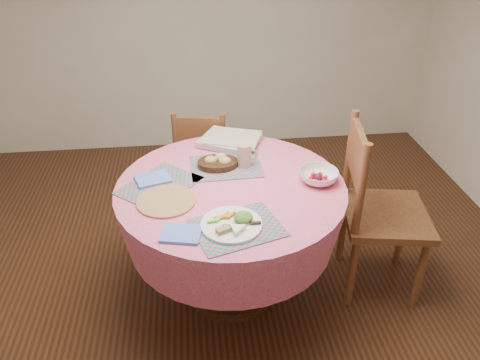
% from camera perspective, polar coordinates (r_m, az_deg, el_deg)
% --- Properties ---
extents(ground, '(4.00, 4.00, 0.00)m').
position_cam_1_polar(ground, '(2.97, -0.98, -12.99)').
color(ground, '#331C0F').
rests_on(ground, ground).
extents(dining_table, '(1.24, 1.24, 0.75)m').
position_cam_1_polar(dining_table, '(2.61, -1.09, -4.27)').
color(dining_table, pink).
rests_on(dining_table, ground).
extents(chair_right, '(0.55, 0.56, 1.06)m').
position_cam_1_polar(chair_right, '(2.78, 16.29, -3.27)').
color(chair_right, brown).
rests_on(chair_right, ground).
extents(chair_back, '(0.45, 0.44, 0.85)m').
position_cam_1_polar(chair_back, '(3.39, -4.58, 2.51)').
color(chair_back, brown).
rests_on(chair_back, ground).
extents(placemat_front, '(0.47, 0.40, 0.01)m').
position_cam_1_polar(placemat_front, '(2.19, -0.30, -5.86)').
color(placemat_front, '#157B61').
rests_on(placemat_front, dining_table).
extents(placemat_left, '(0.49, 0.50, 0.01)m').
position_cam_1_polar(placemat_left, '(2.53, -9.77, -0.67)').
color(placemat_left, '#157B61').
rests_on(placemat_left, dining_table).
extents(placemat_back, '(0.41, 0.31, 0.01)m').
position_cam_1_polar(placemat_back, '(2.67, -1.73, 1.66)').
color(placemat_back, '#157B61').
rests_on(placemat_back, dining_table).
extents(wicker_trivet, '(0.30, 0.30, 0.01)m').
position_cam_1_polar(wicker_trivet, '(2.40, -8.99, -2.54)').
color(wicker_trivet, olive).
rests_on(wicker_trivet, dining_table).
extents(napkin_near, '(0.21, 0.18, 0.01)m').
position_cam_1_polar(napkin_near, '(2.16, -7.17, -6.51)').
color(napkin_near, '#5A7FE9').
rests_on(napkin_near, dining_table).
extents(napkin_far, '(0.21, 0.19, 0.01)m').
position_cam_1_polar(napkin_far, '(2.58, -10.57, 0.15)').
color(napkin_far, '#5A7FE9').
rests_on(napkin_far, placemat_left).
extents(dinner_plate, '(0.29, 0.29, 0.05)m').
position_cam_1_polar(dinner_plate, '(2.19, -0.87, -5.35)').
color(dinner_plate, white).
rests_on(dinner_plate, placemat_front).
extents(bread_bowl, '(0.23, 0.23, 0.08)m').
position_cam_1_polar(bread_bowl, '(2.66, -2.70, 2.21)').
color(bread_bowl, black).
rests_on(bread_bowl, placemat_back).
extents(latte_mug, '(0.12, 0.08, 0.13)m').
position_cam_1_polar(latte_mug, '(2.64, 0.59, 3.07)').
color(latte_mug, tan).
rests_on(latte_mug, placemat_back).
extents(fruit_bowl, '(0.27, 0.27, 0.07)m').
position_cam_1_polar(fruit_bowl, '(2.55, 9.54, 0.44)').
color(fruit_bowl, white).
rests_on(fruit_bowl, dining_table).
extents(newspaper_stack, '(0.43, 0.40, 0.04)m').
position_cam_1_polar(newspaper_stack, '(2.91, -1.17, 4.90)').
color(newspaper_stack, silver).
rests_on(newspaper_stack, dining_table).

